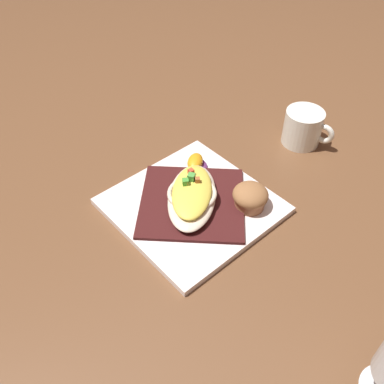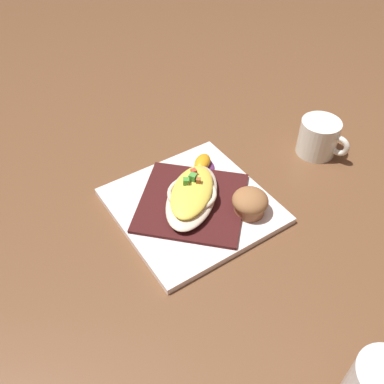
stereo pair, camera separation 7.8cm
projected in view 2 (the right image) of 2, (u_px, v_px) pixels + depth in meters
ground_plane at (192, 208)px, 0.81m from camera, size 2.60×2.60×0.00m
square_plate at (192, 206)px, 0.80m from camera, size 0.33×0.33×0.01m
folded_napkin at (192, 202)px, 0.80m from camera, size 0.26×0.26×0.01m
gratin_dish at (192, 194)px, 0.78m from camera, size 0.20×0.16×0.05m
muffin at (250, 203)px, 0.77m from camera, size 0.07×0.07×0.05m
orange_garnish at (203, 163)px, 0.87m from camera, size 0.06×0.06×0.02m
coffee_mug at (319, 139)px, 0.91m from camera, size 0.08×0.11×0.08m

